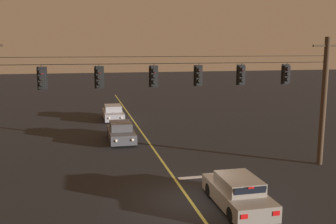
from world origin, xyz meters
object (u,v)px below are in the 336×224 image
Objects in this scene: traffic_light_left_inner at (99,77)px; car_waiting_near_lane at (238,193)px; traffic_light_leftmost at (42,78)px; traffic_light_far_right at (287,74)px; car_oncoming_trailing at (113,113)px; traffic_light_right_inner at (199,76)px; traffic_light_rightmost at (242,75)px; traffic_light_centre at (154,77)px; car_oncoming_lead at (121,132)px.

car_waiting_near_lane is (5.49, -4.61, -4.68)m from traffic_light_left_inner.
traffic_light_far_right is at bearing 0.00° from traffic_light_leftmost.
car_oncoming_trailing is at bearing 74.62° from traffic_light_leftmost.
traffic_light_left_inner is 8.57m from car_waiting_near_lane.
traffic_light_rightmost is (2.40, 0.00, 0.00)m from traffic_light_right_inner.
traffic_light_centre is at bearing 0.00° from traffic_light_left_inner.
traffic_light_left_inner is 9.65m from car_oncoming_lead.
car_waiting_near_lane and car_oncoming_trailing have the same top height.
car_oncoming_trailing is (0.11, 8.49, 0.00)m from car_oncoming_lead.
traffic_light_right_inner and traffic_light_far_right have the same top height.
traffic_light_left_inner is 0.28× the size of car_waiting_near_lane.
car_waiting_near_lane is 0.98× the size of car_oncoming_trailing.
car_oncoming_trailing is (-5.64, 16.74, -4.68)m from traffic_light_rightmost.
traffic_light_left_inner is at bearing 180.00° from traffic_light_far_right.
traffic_light_right_inner is 5.06m from traffic_light_far_right.
traffic_light_leftmost is 17.98m from car_oncoming_trailing.
traffic_light_rightmost is 2.66m from traffic_light_far_right.
traffic_light_rightmost is at bearing 0.00° from traffic_light_right_inner.
traffic_light_leftmost is 1.00× the size of traffic_light_rightmost.
car_oncoming_trailing is (4.61, 16.74, -4.68)m from traffic_light_leftmost.
car_waiting_near_lane is 0.98× the size of car_oncoming_lead.
traffic_light_centre is 2.39m from traffic_light_right_inner.
traffic_light_centre is at bearing 180.00° from traffic_light_right_inner.
traffic_light_far_right is 0.28× the size of car_oncoming_trailing.
car_oncoming_lead is at bearing -90.73° from car_oncoming_trailing.
traffic_light_leftmost is 10.50m from car_oncoming_lead.
traffic_light_rightmost is 18.27m from car_oncoming_trailing.
traffic_light_leftmost is at bearing -105.38° from car_oncoming_trailing.
traffic_light_centre is at bearing 180.00° from traffic_light_rightmost.
traffic_light_leftmost is at bearing 180.00° from traffic_light_rightmost.
traffic_light_far_right is (7.45, 0.00, 0.00)m from traffic_light_centre.
traffic_light_centre is 7.12m from car_waiting_near_lane.
traffic_light_right_inner reaches higher than car_oncoming_lead.
traffic_light_leftmost is 0.28× the size of car_oncoming_lead.
traffic_light_centre is at bearing -83.38° from car_oncoming_lead.
traffic_light_left_inner reaches higher than car_oncoming_lead.
traffic_light_centre is 17.40m from car_oncoming_trailing.
car_oncoming_lead is at bearing 112.06° from traffic_light_right_inner.
car_oncoming_lead is at bearing 96.62° from traffic_light_centre.
traffic_light_rightmost is at bearing 66.15° from car_waiting_near_lane.
traffic_light_rightmost is 0.28× the size of car_oncoming_trailing.
traffic_light_right_inner is at bearing 180.00° from traffic_light_rightmost.
traffic_light_leftmost is 0.28× the size of car_waiting_near_lane.
car_oncoming_lead is at bearing 124.84° from traffic_light_rightmost.
traffic_light_left_inner is 2.75m from traffic_light_centre.
traffic_light_right_inner is at bearing 94.48° from car_waiting_near_lane.
traffic_light_left_inner is 0.28× the size of car_oncoming_trailing.
car_oncoming_trailing is (-3.24, 16.74, -4.68)m from traffic_light_right_inner.
traffic_light_left_inner is at bearing -96.46° from car_oncoming_trailing.
car_oncoming_trailing is (1.90, 16.74, -4.68)m from traffic_light_left_inner.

